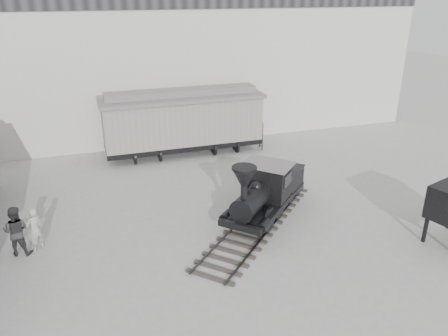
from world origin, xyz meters
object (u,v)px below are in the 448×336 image
object	(u,v)px
visitor_a	(35,229)
visitor_b	(16,231)
locomotive	(264,194)
boxcar	(183,120)

from	to	relation	value
visitor_a	visitor_b	bearing A→B (deg)	-31.28
locomotive	boxcar	world-z (taller)	boxcar
visitor_a	visitor_b	xyz separation A→B (m)	(-0.62, -0.09, 0.10)
boxcar	visitor_b	distance (m)	11.97
visitor_b	locomotive	bearing A→B (deg)	-167.09
boxcar	visitor_a	xyz separation A→B (m)	(-7.56, -8.58, -1.14)
locomotive	visitor_b	xyz separation A→B (m)	(-9.60, 0.25, -0.16)
boxcar	locomotive	bearing A→B (deg)	-81.45
locomotive	visitor_a	distance (m)	8.99
visitor_a	visitor_b	distance (m)	0.63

